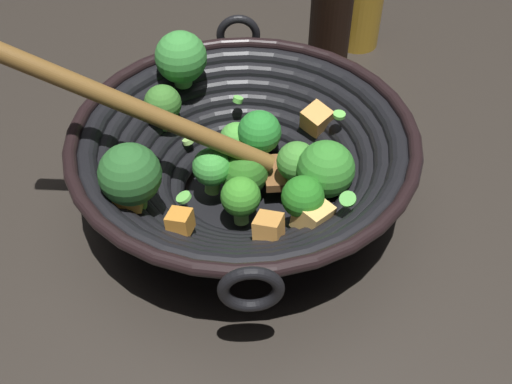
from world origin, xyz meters
TOP-DOWN VIEW (x-y plane):
  - ground_plane at (0.00, 0.00)m, footprint 4.00×4.00m
  - wok at (-0.00, -0.00)m, footprint 0.39×0.41m
  - soy_sauce_bottle at (-0.22, 0.15)m, footprint 0.05×0.05m

SIDE VIEW (x-z plane):
  - ground_plane at x=0.00m, z-range 0.00..0.00m
  - wok at x=0.00m, z-range -0.04..0.18m
  - soy_sauce_bottle at x=-0.22m, z-range -0.02..0.16m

